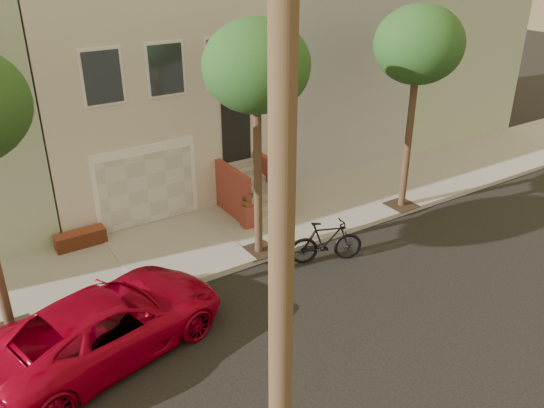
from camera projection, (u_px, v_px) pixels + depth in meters
ground at (313, 345)px, 12.31m from camera, size 90.00×90.00×0.00m
sidewalk at (204, 241)px, 16.33m from camera, size 40.00×3.70×0.15m
house_row at (122, 81)px, 19.22m from camera, size 33.10×11.70×7.00m
tree_mid at (257, 68)px, 13.48m from camera, size 2.70×2.57×6.30m
tree_right at (419, 46)px, 16.17m from camera, size 2.70×2.57×6.30m
pickup_truck at (108, 324)px, 11.83m from camera, size 5.63×3.61×1.44m
motorcycle at (326, 242)px, 15.22m from camera, size 2.11×1.29×1.23m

